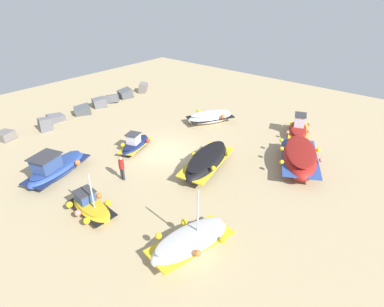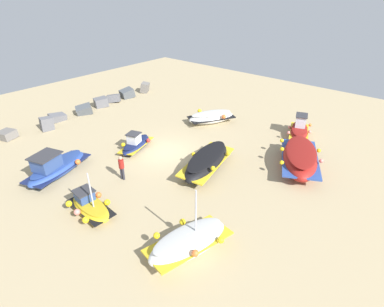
{
  "view_description": "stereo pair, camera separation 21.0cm",
  "coord_description": "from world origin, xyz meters",
  "px_view_note": "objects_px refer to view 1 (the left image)",
  "views": [
    {
      "loc": [
        -13.59,
        -13.75,
        10.54
      ],
      "look_at": [
        -0.22,
        -2.6,
        0.9
      ],
      "focal_mm": 29.1,
      "sensor_mm": 36.0,
      "label": 1
    },
    {
      "loc": [
        -13.46,
        -13.91,
        10.54
      ],
      "look_at": [
        -0.22,
        -2.6,
        0.9
      ],
      "focal_mm": 29.1,
      "sensor_mm": 36.0,
      "label": 2
    }
  ],
  "objects_px": {
    "fishing_boat_4": "(55,168)",
    "fishing_boat_6": "(135,144)",
    "fishing_boat_0": "(210,117)",
    "fishing_boat_2": "(299,157)",
    "fishing_boat_5": "(90,206)",
    "person_walking": "(122,167)",
    "fishing_boat_3": "(191,242)",
    "fishing_boat_7": "(298,130)",
    "fishing_boat_1": "(207,161)"
  },
  "relations": [
    {
      "from": "fishing_boat_3",
      "to": "fishing_boat_5",
      "type": "distance_m",
      "value": 5.81
    },
    {
      "from": "fishing_boat_3",
      "to": "fishing_boat_2",
      "type": "bearing_deg",
      "value": -171.64
    },
    {
      "from": "fishing_boat_5",
      "to": "fishing_boat_7",
      "type": "bearing_deg",
      "value": -101.84
    },
    {
      "from": "fishing_boat_1",
      "to": "fishing_boat_5",
      "type": "bearing_deg",
      "value": -28.44
    },
    {
      "from": "fishing_boat_0",
      "to": "fishing_boat_7",
      "type": "xyz_separation_m",
      "value": [
        2.25,
        -6.8,
        0.04
      ]
    },
    {
      "from": "fishing_boat_2",
      "to": "fishing_boat_7",
      "type": "height_order",
      "value": "fishing_boat_7"
    },
    {
      "from": "fishing_boat_1",
      "to": "fishing_boat_4",
      "type": "relative_size",
      "value": 1.14
    },
    {
      "from": "fishing_boat_0",
      "to": "fishing_boat_7",
      "type": "height_order",
      "value": "fishing_boat_7"
    },
    {
      "from": "fishing_boat_5",
      "to": "person_walking",
      "type": "relative_size",
      "value": 1.97
    },
    {
      "from": "fishing_boat_3",
      "to": "fishing_boat_6",
      "type": "bearing_deg",
      "value": -105.18
    },
    {
      "from": "fishing_boat_3",
      "to": "fishing_boat_7",
      "type": "xyz_separation_m",
      "value": [
        14.4,
        1.23,
        -0.01
      ]
    },
    {
      "from": "fishing_boat_3",
      "to": "fishing_boat_5",
      "type": "xyz_separation_m",
      "value": [
        -1.3,
        5.66,
        -0.14
      ]
    },
    {
      "from": "fishing_boat_1",
      "to": "fishing_boat_5",
      "type": "distance_m",
      "value": 7.5
    },
    {
      "from": "fishing_boat_2",
      "to": "fishing_boat_7",
      "type": "xyz_separation_m",
      "value": [
        4.44,
        1.95,
        -0.19
      ]
    },
    {
      "from": "fishing_boat_2",
      "to": "fishing_boat_3",
      "type": "xyz_separation_m",
      "value": [
        -9.96,
        0.72,
        -0.18
      ]
    },
    {
      "from": "fishing_boat_2",
      "to": "person_walking",
      "type": "distance_m",
      "value": 11.16
    },
    {
      "from": "fishing_boat_7",
      "to": "fishing_boat_1",
      "type": "bearing_deg",
      "value": 142.99
    },
    {
      "from": "fishing_boat_0",
      "to": "person_walking",
      "type": "distance_m",
      "value": 10.49
    },
    {
      "from": "fishing_boat_1",
      "to": "fishing_boat_4",
      "type": "distance_m",
      "value": 9.33
    },
    {
      "from": "fishing_boat_0",
      "to": "fishing_boat_7",
      "type": "bearing_deg",
      "value": 136.29
    },
    {
      "from": "fishing_boat_0",
      "to": "fishing_boat_5",
      "type": "relative_size",
      "value": 1.37
    },
    {
      "from": "fishing_boat_2",
      "to": "fishing_boat_3",
      "type": "relative_size",
      "value": 1.31
    },
    {
      "from": "fishing_boat_5",
      "to": "fishing_boat_6",
      "type": "height_order",
      "value": "fishing_boat_5"
    },
    {
      "from": "fishing_boat_2",
      "to": "fishing_boat_7",
      "type": "bearing_deg",
      "value": -2.68
    },
    {
      "from": "fishing_boat_4",
      "to": "fishing_boat_7",
      "type": "height_order",
      "value": "fishing_boat_4"
    },
    {
      "from": "fishing_boat_7",
      "to": "person_walking",
      "type": "xyz_separation_m",
      "value": [
        -12.66,
        5.59,
        0.38
      ]
    },
    {
      "from": "fishing_boat_2",
      "to": "fishing_boat_3",
      "type": "height_order",
      "value": "fishing_boat_3"
    },
    {
      "from": "fishing_boat_2",
      "to": "fishing_boat_5",
      "type": "relative_size",
      "value": 1.79
    },
    {
      "from": "fishing_boat_5",
      "to": "fishing_boat_6",
      "type": "distance_m",
      "value": 7.05
    },
    {
      "from": "fishing_boat_0",
      "to": "fishing_boat_1",
      "type": "height_order",
      "value": "fishing_boat_1"
    },
    {
      "from": "fishing_boat_3",
      "to": "fishing_boat_1",
      "type": "bearing_deg",
      "value": -136.08
    },
    {
      "from": "fishing_boat_0",
      "to": "fishing_boat_2",
      "type": "xyz_separation_m",
      "value": [
        -2.19,
        -8.75,
        0.22
      ]
    },
    {
      "from": "person_walking",
      "to": "fishing_boat_1",
      "type": "bearing_deg",
      "value": 133.47
    },
    {
      "from": "fishing_boat_0",
      "to": "fishing_boat_5",
      "type": "distance_m",
      "value": 13.66
    },
    {
      "from": "fishing_boat_4",
      "to": "fishing_boat_6",
      "type": "relative_size",
      "value": 1.42
    },
    {
      "from": "fishing_boat_5",
      "to": "fishing_boat_0",
      "type": "bearing_deg",
      "value": -76.08
    },
    {
      "from": "fishing_boat_5",
      "to": "fishing_boat_6",
      "type": "bearing_deg",
      "value": -56.16
    },
    {
      "from": "fishing_boat_6",
      "to": "fishing_boat_1",
      "type": "bearing_deg",
      "value": 82.91
    },
    {
      "from": "fishing_boat_6",
      "to": "fishing_boat_7",
      "type": "relative_size",
      "value": 0.9
    },
    {
      "from": "fishing_boat_6",
      "to": "fishing_boat_7",
      "type": "bearing_deg",
      "value": 122.03
    },
    {
      "from": "fishing_boat_3",
      "to": "fishing_boat_6",
      "type": "relative_size",
      "value": 1.28
    },
    {
      "from": "fishing_boat_3",
      "to": "fishing_boat_7",
      "type": "distance_m",
      "value": 14.46
    },
    {
      "from": "person_walking",
      "to": "fishing_boat_5",
      "type": "bearing_deg",
      "value": 11.91
    },
    {
      "from": "fishing_boat_4",
      "to": "fishing_boat_6",
      "type": "height_order",
      "value": "fishing_boat_4"
    },
    {
      "from": "fishing_boat_7",
      "to": "fishing_boat_4",
      "type": "bearing_deg",
      "value": 127.61
    },
    {
      "from": "fishing_boat_1",
      "to": "fishing_boat_3",
      "type": "xyz_separation_m",
      "value": [
        -5.92,
        -3.61,
        -0.07
      ]
    },
    {
      "from": "fishing_boat_2",
      "to": "fishing_boat_7",
      "type": "relative_size",
      "value": 1.5
    },
    {
      "from": "fishing_boat_2",
      "to": "person_walking",
      "type": "bearing_deg",
      "value": 111.13
    },
    {
      "from": "fishing_boat_2",
      "to": "fishing_boat_4",
      "type": "bearing_deg",
      "value": 107.52
    },
    {
      "from": "fishing_boat_1",
      "to": "person_walking",
      "type": "bearing_deg",
      "value": -50.14
    }
  ]
}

